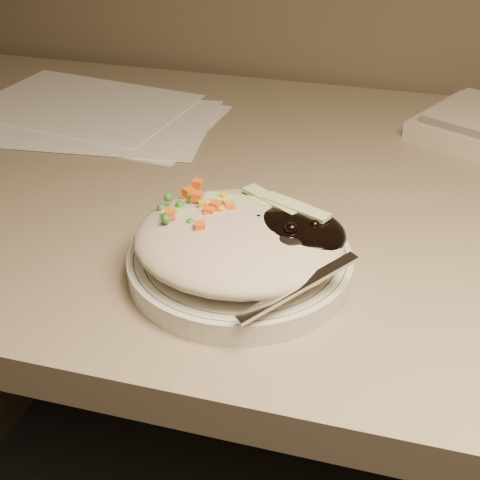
# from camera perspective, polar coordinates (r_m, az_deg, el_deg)

# --- Properties ---
(desk) EXTENTS (1.40, 0.70, 0.74)m
(desk) POSITION_cam_1_polar(r_m,az_deg,el_deg) (0.89, 7.55, -7.21)
(desk) COLOR gray
(desk) RESTS_ON ground
(plate) EXTENTS (0.21, 0.21, 0.02)m
(plate) POSITION_cam_1_polar(r_m,az_deg,el_deg) (0.62, 0.00, -2.02)
(plate) COLOR silver
(plate) RESTS_ON desk
(plate_rim) EXTENTS (0.20, 0.20, 0.00)m
(plate_rim) POSITION_cam_1_polar(r_m,az_deg,el_deg) (0.62, 0.00, -1.25)
(plate_rim) COLOR #144723
(plate_rim) RESTS_ON plate
(meal) EXTENTS (0.21, 0.19, 0.05)m
(meal) POSITION_cam_1_polar(r_m,az_deg,el_deg) (0.60, 0.37, 0.35)
(meal) COLOR #AFA48E
(meal) RESTS_ON plate
(papers) EXTENTS (0.38, 0.29, 0.00)m
(papers) POSITION_cam_1_polar(r_m,az_deg,el_deg) (0.99, -12.07, 10.39)
(papers) COLOR white
(papers) RESTS_ON desk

